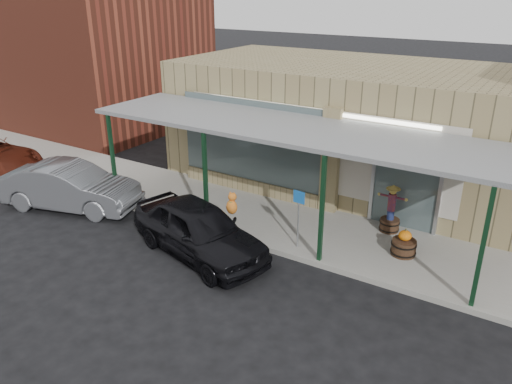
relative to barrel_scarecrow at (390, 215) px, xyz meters
The scene contains 10 objects.
ground 5.51m from the barrel_scarecrow, 120.69° to the right, with size 120.00×120.00×0.00m, color black.
sidewalk 3.05m from the barrel_scarecrow, 158.43° to the right, with size 40.00×3.20×0.15m, color gray.
storefront 4.68m from the barrel_scarecrow, 128.92° to the left, with size 12.00×6.25×4.20m.
awning 3.84m from the barrel_scarecrow, 157.75° to the right, with size 12.00×3.00×3.04m.
block_buildings_near 5.54m from the barrel_scarecrow, 99.91° to the left, with size 61.00×8.00×8.00m.
barrel_scarecrow is the anchor object (origin of this frame).
barrel_pumpkin 1.39m from the barrel_scarecrow, 56.69° to the right, with size 0.70×0.70×0.75m.
handicap_sign 2.92m from the barrel_scarecrow, 128.65° to the right, with size 0.34×0.05×1.62m.
parked_sedan 5.43m from the barrel_scarecrow, 136.47° to the right, with size 4.60×2.76×1.59m.
car_grey 9.94m from the barrel_scarecrow, 159.04° to the right, with size 1.55×4.45×1.47m, color #5A5C62.
Camera 1 is at (6.34, -8.17, 6.72)m, focal length 35.00 mm.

